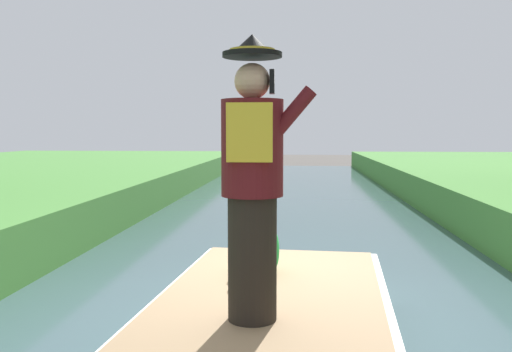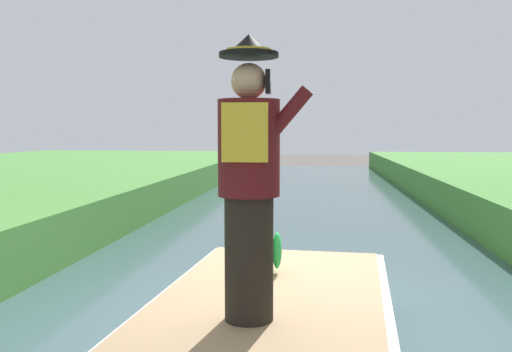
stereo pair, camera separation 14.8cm
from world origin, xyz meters
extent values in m
plane|color=#4C4742|center=(0.00, 0.00, 0.00)|extent=(80.00, 80.00, 0.00)
cube|color=#3D565B|center=(0.00, 0.00, 0.05)|extent=(6.03, 48.00, 0.10)
cube|color=#997A56|center=(0.00, -1.42, 0.69)|extent=(1.94, 3.98, 0.05)
cylinder|color=black|center=(-0.07, -1.61, 1.12)|extent=(0.32, 0.32, 0.82)
cylinder|color=#561419|center=(-0.07, -1.61, 1.84)|extent=(0.40, 0.40, 0.62)
cube|color=gold|center=(-0.07, -1.80, 1.94)|extent=(0.28, 0.06, 0.36)
sphere|color=#DBA884|center=(-0.07, -1.61, 2.27)|extent=(0.23, 0.23, 0.23)
cylinder|color=black|center=(-0.07, -1.61, 2.43)|extent=(0.38, 0.38, 0.03)
cone|color=black|center=(-0.07, -1.61, 2.50)|extent=(0.26, 0.26, 0.12)
cylinder|color=gold|center=(-0.07, -1.61, 2.46)|extent=(0.29, 0.29, 0.02)
cylinder|color=#561419|center=(0.15, -1.65, 2.02)|extent=(0.38, 0.09, 0.43)
cube|color=black|center=(0.06, -1.67, 2.26)|extent=(0.03, 0.08, 0.15)
ellipsoid|color=green|center=(-0.11, -0.42, 0.91)|extent=(0.26, 0.32, 0.40)
sphere|color=green|center=(-0.11, -0.46, 1.18)|extent=(0.20, 0.20, 0.20)
cone|color=yellow|center=(-0.11, -0.56, 1.17)|extent=(0.09, 0.09, 0.09)
ellipsoid|color=green|center=(-0.25, -0.42, 0.91)|extent=(0.08, 0.20, 0.32)
ellipsoid|color=green|center=(0.03, -0.42, 0.91)|extent=(0.08, 0.20, 0.32)
camera|label=1|loc=(0.23, -5.08, 1.95)|focal=38.05mm
camera|label=2|loc=(0.38, -5.07, 1.95)|focal=38.05mm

